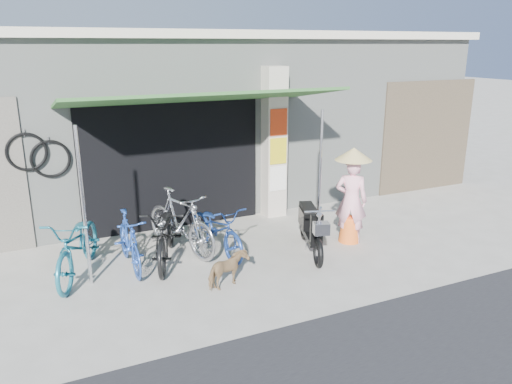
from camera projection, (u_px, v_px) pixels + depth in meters
name	position (u px, v px, depth m)	size (l,w,h in m)	color
ground	(294.00, 267.00, 7.93)	(80.00, 80.00, 0.00)	#AEA99D
bicycle_shop	(192.00, 113.00, 11.84)	(12.30, 5.30, 3.66)	#999E96
shop_pillar	(274.00, 143.00, 9.97)	(0.42, 0.44, 3.00)	beige
awning	(202.00, 100.00, 8.27)	(4.60, 1.88, 2.72)	#2C5A28
neighbour_right	(427.00, 136.00, 11.81)	(2.60, 0.06, 2.60)	brown
bike_teal	(78.00, 245.00, 7.50)	(0.66, 1.90, 1.00)	#1C6D81
bike_blue	(129.00, 241.00, 7.77)	(0.42, 1.50, 0.90)	#22479E
bike_black	(167.00, 233.00, 8.00)	(0.65, 1.86, 0.98)	black
bike_silver	(180.00, 221.00, 8.37)	(0.51, 1.82, 1.09)	#A4A4A8
bike_navy	(217.00, 229.00, 8.34)	(0.58, 1.67, 0.88)	navy
street_dog	(228.00, 270.00, 7.21)	(0.29, 0.63, 0.53)	#95804F
moped	(311.00, 228.00, 8.40)	(0.72, 1.61, 0.94)	black
nun	(351.00, 196.00, 8.73)	(0.66, 0.64, 1.71)	#FBA9BA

